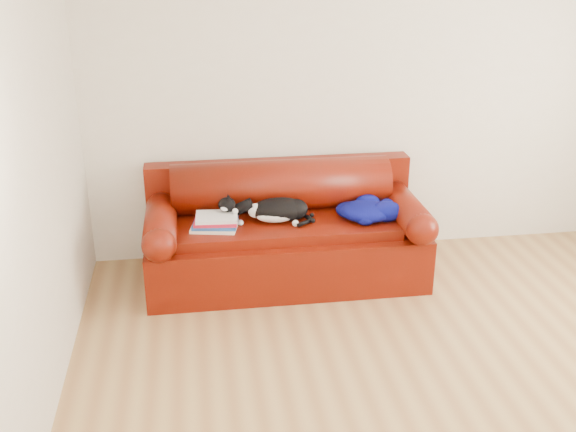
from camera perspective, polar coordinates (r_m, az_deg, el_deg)
name	(u,v)px	position (r m, az deg, el deg)	size (l,w,h in m)	color
ground	(442,383)	(4.26, 12.95, -13.65)	(4.50, 4.50, 0.00)	brown
room_shell	(493,109)	(3.63, 16.98, 8.69)	(4.52, 4.02, 2.61)	beige
sofa_base	(285,250)	(5.22, -0.23, -2.88)	(2.10, 0.90, 0.50)	#440C02
sofa_back	(281,202)	(5.32, -0.60, 1.19)	(2.10, 1.01, 0.88)	#440C02
book_stack	(216,222)	(4.96, -6.14, -0.49)	(0.37, 0.31, 0.10)	silver
cat	(278,211)	(5.04, -0.88, 0.47)	(0.61, 0.28, 0.22)	black
blanket	(368,210)	(5.14, 6.79, 0.53)	(0.49, 0.39, 0.15)	#060243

